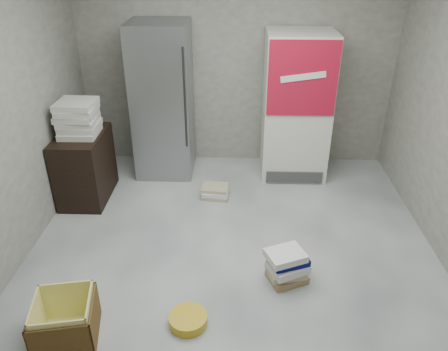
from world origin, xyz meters
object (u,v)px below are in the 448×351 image
at_px(coke_cooler, 296,106).
at_px(wood_shelf, 85,166).
at_px(phonebook_stack_main, 287,266).
at_px(cardboard_box, 66,323).
at_px(steel_fridge, 163,101).

xyz_separation_m(coke_cooler, wood_shelf, (-2.48, -0.72, -0.50)).
bearing_deg(wood_shelf, phonebook_stack_main, -32.06).
relative_size(coke_cooler, phonebook_stack_main, 4.19).
relative_size(phonebook_stack_main, cardboard_box, 0.81).
distance_m(coke_cooler, wood_shelf, 2.63).
distance_m(steel_fridge, wood_shelf, 1.23).
relative_size(coke_cooler, wood_shelf, 2.25).
relative_size(steel_fridge, coke_cooler, 1.06).
height_order(coke_cooler, phonebook_stack_main, coke_cooler).
bearing_deg(wood_shelf, steel_fridge, 41.31).
bearing_deg(steel_fridge, phonebook_stack_main, -56.71).
bearing_deg(phonebook_stack_main, steel_fridge, 105.85).
height_order(steel_fridge, coke_cooler, steel_fridge).
xyz_separation_m(phonebook_stack_main, cardboard_box, (-1.74, -0.70, -0.01)).
bearing_deg(steel_fridge, wood_shelf, -138.69).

